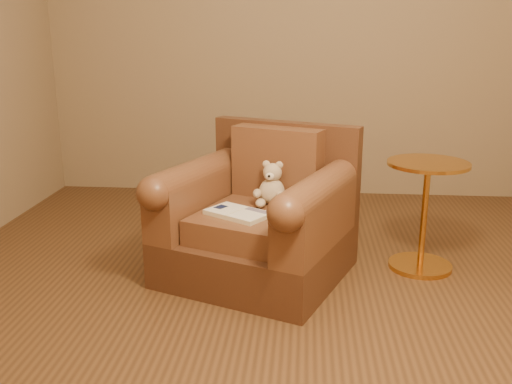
{
  "coord_description": "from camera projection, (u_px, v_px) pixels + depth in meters",
  "views": [
    {
      "loc": [
        0.06,
        -2.59,
        1.3
      ],
      "look_at": [
        -0.19,
        0.26,
        0.49
      ],
      "focal_mm": 40.0,
      "sensor_mm": 36.0,
      "label": 1
    }
  ],
  "objects": [
    {
      "name": "floor",
      "position": [
        289.0,
        301.0,
        2.84
      ],
      "size": [
        4.0,
        4.0,
        0.0
      ],
      "primitive_type": "plane",
      "color": "#56361D",
      "rests_on": "ground"
    },
    {
      "name": "armchair",
      "position": [
        260.0,
        220.0,
        3.1
      ],
      "size": [
        1.13,
        1.11,
        0.8
      ],
      "rotation": [
        0.0,
        0.0,
        -0.38
      ],
      "color": "#4B2A19",
      "rests_on": "floor"
    },
    {
      "name": "teddy_bear",
      "position": [
        271.0,
        188.0,
        3.1
      ],
      "size": [
        0.18,
        0.2,
        0.24
      ],
      "rotation": [
        0.0,
        0.0,
        -0.22
      ],
      "color": "tan",
      "rests_on": "armchair"
    },
    {
      "name": "guidebook",
      "position": [
        238.0,
        213.0,
        2.93
      ],
      "size": [
        0.37,
        0.33,
        0.03
      ],
      "rotation": [
        0.0,
        0.0,
        -0.57
      ],
      "color": "beige",
      "rests_on": "armchair"
    },
    {
      "name": "side_table",
      "position": [
        424.0,
        212.0,
        3.15
      ],
      "size": [
        0.44,
        0.44,
        0.62
      ],
      "color": "gold",
      "rests_on": "floor"
    }
  ]
}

